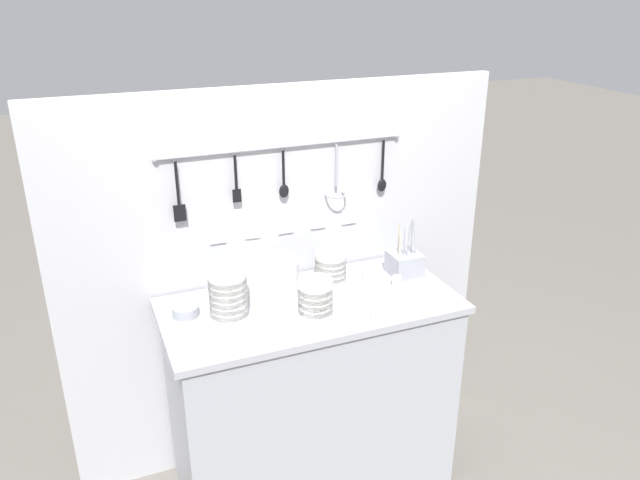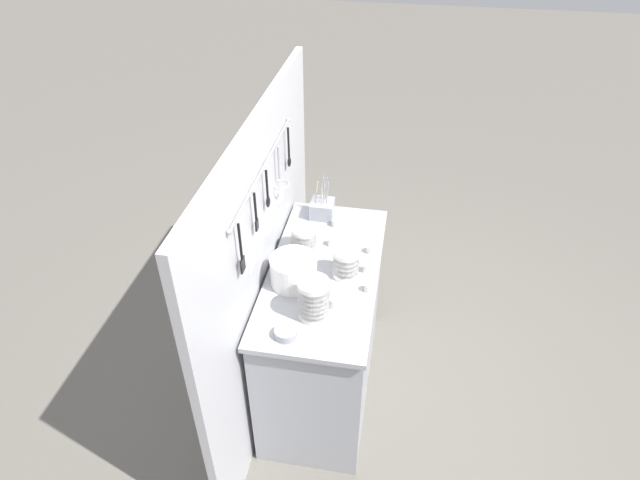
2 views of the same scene
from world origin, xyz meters
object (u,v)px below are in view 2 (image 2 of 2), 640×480
Objects in this scene: cup_by_caddy at (335,303)px; cup_mid_row at (367,268)px; cup_beside_plates at (335,223)px; cup_centre at (316,230)px; cup_front_right at (371,249)px; cutlery_caddy at (322,208)px; bowl_stack_short_front at (314,299)px; plate_stack at (294,271)px; steel_mixing_bowl at (286,333)px; cup_back_left at (332,242)px; bowl_stack_wide_centre at (304,239)px; cup_back_right at (369,287)px; bowl_stack_back_corner at (346,263)px.

cup_mid_row is at bearing -23.16° from cup_by_caddy.
cup_beside_plates and cup_centre have the same top height.
cup_centre is 0.44m from cup_mid_row.
cup_front_right is at bearing -132.98° from cup_beside_plates.
cutlery_caddy is at bearing -1.44° from cup_centre.
cup_centre is (-0.19, 0.00, -0.03)m from cutlery_caddy.
cup_centre is (0.67, 0.11, -0.09)m from bowl_stack_short_front.
cup_front_right is 0.32m from cup_beside_plates.
cutlery_caddy is at bearing -3.66° from plate_stack.
cup_back_left is at bearing -8.01° from steel_mixing_bowl.
bowl_stack_wide_centre is at bearing 167.19° from cup_centre.
cup_back_left is at bearing 83.16° from cup_front_right.
cup_by_caddy is at bearing -121.47° from plate_stack.
cup_beside_plates is at bearing 25.24° from cup_back_right.
bowl_stack_back_corner is at bearing 52.13° from cup_back_right.
cup_mid_row is (0.05, -0.11, -0.06)m from bowl_stack_back_corner.
bowl_stack_short_front is (-0.32, 0.11, 0.02)m from bowl_stack_back_corner.
bowl_stack_back_corner is 3.56× the size of cup_back_left.
bowl_stack_back_corner reaches higher than steel_mixing_bowl.
cup_back_left is 1.00× the size of cup_mid_row.
cup_front_right is (0.70, -0.33, 0.00)m from steel_mixing_bowl.
cup_beside_plates is 1.00× the size of cup_centre.
cutlery_caddy is at bearing 22.35° from bowl_stack_back_corner.
cup_beside_plates is (0.54, -0.14, -0.05)m from plate_stack.
cup_front_right is 1.00× the size of cup_back_left.
cutlery_caddy is at bearing 34.15° from cup_mid_row.
cup_front_right is (0.04, -0.37, -0.05)m from bowl_stack_wide_centre.
cutlery_caddy is 0.14m from cup_beside_plates.
cup_by_caddy is at bearing 164.15° from cup_front_right.
cup_back_right is at bearing -90.06° from plate_stack.
cup_mid_row is (-0.17, 0.00, 0.00)m from cup_front_right.
cup_back_left is at bearing 35.25° from cup_back_right.
cup_by_caddy is 0.32m from cup_mid_row.
bowl_stack_back_corner is at bearing -18.89° from bowl_stack_short_front.
steel_mixing_bowl is at bearing 171.99° from cup_back_left.
plate_stack is (0.22, 0.15, -0.03)m from bowl_stack_short_front.
cup_front_right and cup_back_right have the same top height.
cup_mid_row is at bearing -131.48° from cup_back_left.
cup_front_right is 0.32m from cup_back_right.
steel_mixing_bowl is 2.32× the size of cup_centre.
cutlery_caddy is 5.78× the size of cup_back_right.
bowl_stack_short_front reaches higher than bowl_stack_wide_centre.
bowl_stack_short_front is at bearing -172.90° from cutlery_caddy.
cup_beside_plates is at bearing -14.26° from plate_stack.
cup_front_right is (0.22, -0.11, -0.06)m from bowl_stack_back_corner.
cutlery_caddy reaches higher than bowl_stack_back_corner.
bowl_stack_wide_centre is 0.39m from cup_mid_row.
cup_beside_plates and cup_back_right have the same top height.
cup_beside_plates is (0.91, -0.09, 0.00)m from steel_mixing_bowl.
steel_mixing_bowl is 2.32× the size of cup_by_caddy.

